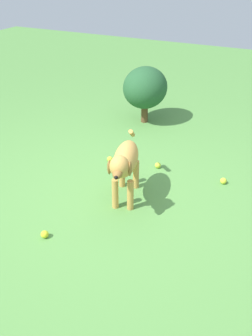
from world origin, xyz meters
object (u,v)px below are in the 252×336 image
object	(u,v)px
tennis_ball_0	(158,165)
tennis_ball_3	(110,159)
tennis_ball_1	(45,234)
tennis_ball_2	(223,181)
dog	(125,162)

from	to	relation	value
tennis_ball_0	tennis_ball_3	bearing A→B (deg)	-78.98
tennis_ball_1	tennis_ball_2	world-z (taller)	same
dog	tennis_ball_1	size ratio (longest dim) A/B	13.78
dog	tennis_ball_3	world-z (taller)	dog
dog	tennis_ball_3	size ratio (longest dim) A/B	13.78
dog	tennis_ball_2	world-z (taller)	dog
dog	tennis_ball_0	size ratio (longest dim) A/B	13.78
tennis_ball_0	tennis_ball_1	size ratio (longest dim) A/B	1.00
tennis_ball_1	tennis_ball_2	distance (m)	1.88
tennis_ball_0	tennis_ball_1	world-z (taller)	same
tennis_ball_1	tennis_ball_0	bearing A→B (deg)	163.79
tennis_ball_2	tennis_ball_3	bearing A→B (deg)	-85.44
tennis_ball_1	tennis_ball_3	size ratio (longest dim) A/B	1.00
dog	tennis_ball_2	xyz separation A→B (m)	(-0.70, 0.79, -0.39)
tennis_ball_0	tennis_ball_2	world-z (taller)	same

